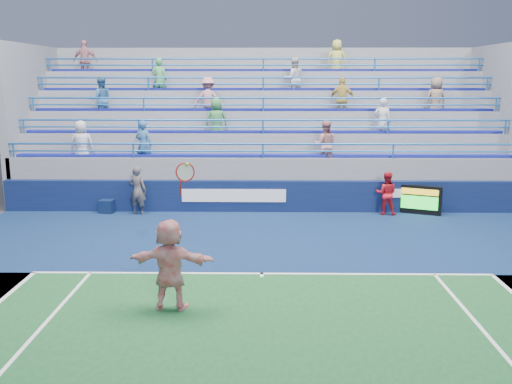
{
  "coord_description": "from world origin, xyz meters",
  "views": [
    {
      "loc": [
        0.06,
        -12.91,
        4.6
      ],
      "look_at": [
        -0.17,
        2.5,
        1.5
      ],
      "focal_mm": 40.0,
      "sensor_mm": 36.0,
      "label": 1
    }
  ],
  "objects_px": {
    "line_judge": "(138,190)",
    "serve_speed_board": "(420,200)",
    "judge_chair": "(107,205)",
    "ball_girl": "(386,194)",
    "tennis_player": "(170,264)"
  },
  "relations": [
    {
      "from": "serve_speed_board",
      "to": "judge_chair",
      "type": "height_order",
      "value": "serve_speed_board"
    },
    {
      "from": "serve_speed_board",
      "to": "ball_girl",
      "type": "distance_m",
      "value": 1.19
    },
    {
      "from": "line_judge",
      "to": "ball_girl",
      "type": "distance_m",
      "value": 8.46
    },
    {
      "from": "ball_girl",
      "to": "judge_chair",
      "type": "bearing_deg",
      "value": 11.15
    },
    {
      "from": "tennis_player",
      "to": "line_judge",
      "type": "xyz_separation_m",
      "value": [
        -2.44,
        8.11,
        -0.1
      ]
    },
    {
      "from": "judge_chair",
      "to": "tennis_player",
      "type": "distance_m",
      "value": 9.05
    },
    {
      "from": "tennis_player",
      "to": "line_judge",
      "type": "distance_m",
      "value": 8.47
    },
    {
      "from": "judge_chair",
      "to": "tennis_player",
      "type": "relative_size",
      "value": 0.28
    },
    {
      "from": "serve_speed_board",
      "to": "judge_chair",
      "type": "relative_size",
      "value": 1.67
    },
    {
      "from": "judge_chair",
      "to": "line_judge",
      "type": "height_order",
      "value": "line_judge"
    },
    {
      "from": "serve_speed_board",
      "to": "line_judge",
      "type": "bearing_deg",
      "value": -179.21
    },
    {
      "from": "judge_chair",
      "to": "ball_girl",
      "type": "relative_size",
      "value": 0.57
    },
    {
      "from": "judge_chair",
      "to": "ball_girl",
      "type": "height_order",
      "value": "ball_girl"
    },
    {
      "from": "judge_chair",
      "to": "line_judge",
      "type": "xyz_separation_m",
      "value": [
        1.11,
        -0.18,
        0.57
      ]
    },
    {
      "from": "line_judge",
      "to": "serve_speed_board",
      "type": "bearing_deg",
      "value": -164.57
    }
  ]
}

